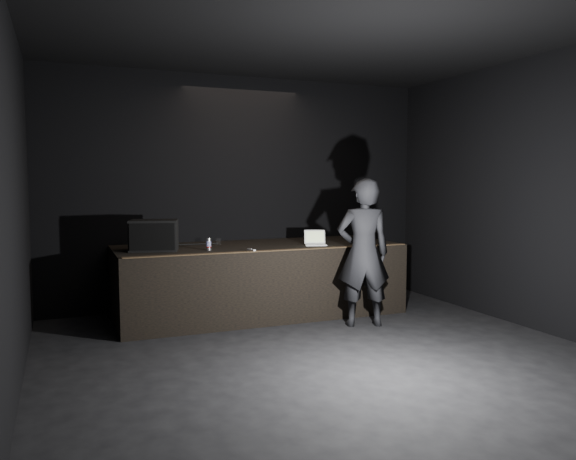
# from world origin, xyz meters

# --- Properties ---
(ground) EXTENTS (7.00, 7.00, 0.00)m
(ground) POSITION_xyz_m (0.00, 0.00, 0.00)
(ground) COLOR black
(ground) RESTS_ON ground
(room_walls) EXTENTS (6.10, 7.10, 3.52)m
(room_walls) POSITION_xyz_m (0.00, 0.00, 2.02)
(room_walls) COLOR black
(room_walls) RESTS_ON ground
(stage_riser) EXTENTS (4.00, 1.50, 1.00)m
(stage_riser) POSITION_xyz_m (0.00, 2.73, 0.50)
(stage_riser) COLOR black
(stage_riser) RESTS_ON ground
(riser_lip) EXTENTS (3.92, 0.10, 0.01)m
(riser_lip) POSITION_xyz_m (0.00, 2.02, 1.01)
(riser_lip) COLOR brown
(riser_lip) RESTS_ON stage_riser
(stage_monitor) EXTENTS (0.70, 0.58, 0.40)m
(stage_monitor) POSITION_xyz_m (-1.49, 2.62, 1.20)
(stage_monitor) COLOR black
(stage_monitor) RESTS_ON stage_riser
(cable) EXTENTS (0.93, 0.10, 0.02)m
(cable) POSITION_xyz_m (-0.98, 3.10, 1.01)
(cable) COLOR black
(cable) RESTS_ON stage_riser
(laptop) EXTENTS (0.37, 0.35, 0.21)m
(laptop) POSITION_xyz_m (0.75, 2.43, 1.05)
(laptop) COLOR silver
(laptop) RESTS_ON stage_riser
(beer_can) EXTENTS (0.07, 0.07, 0.16)m
(beer_can) POSITION_xyz_m (-0.82, 2.40, 1.08)
(beer_can) COLOR silver
(beer_can) RESTS_ON stage_riser
(plastic_cup) EXTENTS (0.08, 0.08, 0.10)m
(plastic_cup) POSITION_xyz_m (-0.54, 2.93, 1.05)
(plastic_cup) COLOR white
(plastic_cup) RESTS_ON stage_riser
(wii_remote) EXTENTS (0.07, 0.16, 0.03)m
(wii_remote) POSITION_xyz_m (-0.33, 2.08, 1.01)
(wii_remote) COLOR silver
(wii_remote) RESTS_ON stage_riser
(person) EXTENTS (0.80, 0.63, 1.94)m
(person) POSITION_xyz_m (1.06, 1.60, 0.97)
(person) COLOR black
(person) RESTS_ON ground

